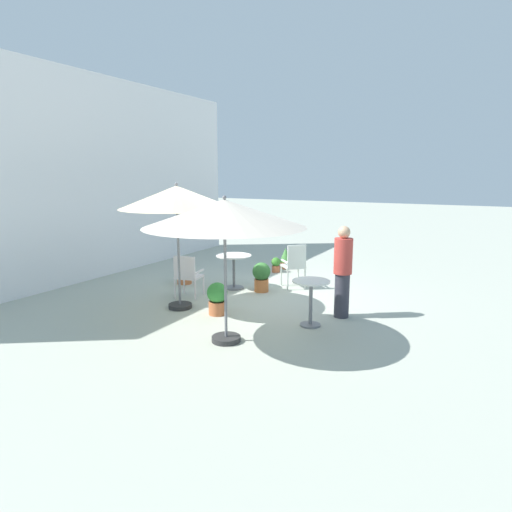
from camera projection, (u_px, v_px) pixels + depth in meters
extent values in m
plane|color=#ABB0A0|center=(252.00, 297.00, 9.15)|extent=(60.00, 60.00, 0.00)
cube|color=white|center=(94.00, 178.00, 10.66)|extent=(10.48, 0.30, 4.78)
cylinder|color=#2D2D2D|center=(226.00, 339.00, 6.77)|extent=(0.44, 0.44, 0.08)
cylinder|color=slate|center=(225.00, 272.00, 6.58)|extent=(0.04, 0.04, 2.14)
cone|color=beige|center=(225.00, 213.00, 6.42)|extent=(2.38, 2.38, 0.40)
sphere|color=slate|center=(224.00, 197.00, 6.38)|extent=(0.06, 0.06, 0.06)
cylinder|color=#2D2D2D|center=(180.00, 306.00, 8.43)|extent=(0.44, 0.44, 0.08)
cylinder|color=slate|center=(178.00, 248.00, 8.23)|extent=(0.04, 0.04, 2.28)
cone|color=beige|center=(177.00, 197.00, 8.05)|extent=(2.08, 2.08, 0.41)
sphere|color=slate|center=(176.00, 184.00, 8.01)|extent=(0.06, 0.06, 0.06)
cylinder|color=white|center=(234.00, 256.00, 9.73)|extent=(0.77, 0.77, 0.02)
cylinder|color=slate|center=(234.00, 272.00, 9.80)|extent=(0.06, 0.06, 0.72)
cylinder|color=slate|center=(234.00, 288.00, 9.86)|extent=(0.42, 0.42, 0.03)
cylinder|color=silver|center=(311.00, 281.00, 7.33)|extent=(0.62, 0.62, 0.02)
cylinder|color=slate|center=(311.00, 304.00, 7.40)|extent=(0.06, 0.06, 0.75)
cylinder|color=slate|center=(310.00, 325.00, 7.47)|extent=(0.34, 0.34, 0.03)
cube|color=silver|center=(189.00, 277.00, 9.13)|extent=(0.54, 0.56, 0.04)
cube|color=silver|center=(184.00, 267.00, 8.89)|extent=(0.13, 0.46, 0.44)
cube|color=silver|center=(199.00, 272.00, 9.05)|extent=(0.41, 0.12, 0.03)
cube|color=silver|center=(179.00, 270.00, 9.17)|extent=(0.41, 0.12, 0.03)
cylinder|color=silver|center=(204.00, 285.00, 9.31)|extent=(0.04, 0.04, 0.40)
cylinder|color=silver|center=(184.00, 284.00, 9.44)|extent=(0.04, 0.04, 0.40)
cylinder|color=silver|center=(195.00, 290.00, 8.91)|extent=(0.04, 0.04, 0.40)
cylinder|color=silver|center=(175.00, 289.00, 9.04)|extent=(0.04, 0.04, 0.40)
cube|color=silver|center=(293.00, 266.00, 9.88)|extent=(0.64, 0.64, 0.04)
cube|color=silver|center=(297.00, 256.00, 9.63)|extent=(0.32, 0.33, 0.49)
cube|color=silver|center=(302.00, 260.00, 9.91)|extent=(0.33, 0.32, 0.03)
cube|color=silver|center=(285.00, 261.00, 9.81)|extent=(0.33, 0.32, 0.03)
cylinder|color=silver|center=(298.00, 274.00, 10.18)|extent=(0.04, 0.04, 0.46)
cylinder|color=silver|center=(281.00, 276.00, 10.08)|extent=(0.04, 0.04, 0.46)
cylinder|color=silver|center=(305.00, 279.00, 9.78)|extent=(0.04, 0.04, 0.46)
cylinder|color=silver|center=(288.00, 280.00, 9.67)|extent=(0.04, 0.04, 0.46)
cylinder|color=#B66339|center=(217.00, 308.00, 8.05)|extent=(0.32, 0.32, 0.24)
cylinder|color=#382819|center=(217.00, 302.00, 8.03)|extent=(0.28, 0.28, 0.02)
sphere|color=#368A37|center=(217.00, 293.00, 7.99)|extent=(0.37, 0.37, 0.37)
cylinder|color=#B6613C|center=(276.00, 269.00, 11.45)|extent=(0.20, 0.20, 0.17)
cylinder|color=#382819|center=(276.00, 266.00, 11.43)|extent=(0.18, 0.18, 0.02)
sphere|color=#397F2A|center=(276.00, 262.00, 11.41)|extent=(0.23, 0.23, 0.23)
sphere|color=#E8552E|center=(273.00, 260.00, 11.39)|extent=(0.04, 0.04, 0.04)
sphere|color=#E8552E|center=(273.00, 261.00, 11.38)|extent=(0.05, 0.05, 0.05)
sphere|color=#E8552E|center=(277.00, 259.00, 11.47)|extent=(0.04, 0.04, 0.04)
cylinder|color=#C76C3E|center=(185.00, 279.00, 10.27)|extent=(0.33, 0.33, 0.19)
cylinder|color=#382819|center=(184.00, 276.00, 10.25)|extent=(0.29, 0.29, 0.02)
sphere|color=#436D3A|center=(184.00, 268.00, 10.22)|extent=(0.40, 0.40, 0.40)
cylinder|color=#C76D38|center=(261.00, 285.00, 9.58)|extent=(0.31, 0.31, 0.28)
cylinder|color=#382819|center=(261.00, 279.00, 9.56)|extent=(0.27, 0.27, 0.02)
sphere|color=#326B2F|center=(261.00, 271.00, 9.53)|extent=(0.39, 0.39, 0.39)
cylinder|color=#CE683D|center=(285.00, 265.00, 11.91)|extent=(0.28, 0.28, 0.18)
cylinder|color=#382819|center=(285.00, 262.00, 11.90)|extent=(0.25, 0.25, 0.02)
cone|color=#488A3E|center=(286.00, 255.00, 11.86)|extent=(0.31, 0.31, 0.37)
cylinder|color=#33333D|center=(342.00, 295.00, 7.86)|extent=(0.26, 0.26, 0.78)
cylinder|color=#BA3C34|center=(343.00, 256.00, 7.73)|extent=(0.44, 0.44, 0.62)
sphere|color=tan|center=(344.00, 232.00, 7.65)|extent=(0.21, 0.21, 0.21)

